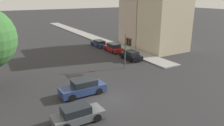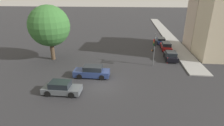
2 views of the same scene
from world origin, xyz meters
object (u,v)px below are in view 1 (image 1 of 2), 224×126
(crossing_car_0, at_px, (77,114))
(parked_car_1, at_px, (113,48))
(fire_hydrant, at_px, (133,60))
(traffic_signal, at_px, (127,45))
(crossing_car_1, at_px, (83,88))
(parked_car_0, at_px, (131,55))
(parked_car_2, at_px, (99,43))

(crossing_car_0, xyz_separation_m, parked_car_1, (14.40, 18.51, 0.04))
(parked_car_1, height_order, fire_hydrant, parked_car_1)
(traffic_signal, distance_m, crossing_car_1, 9.90)
(parked_car_0, distance_m, fire_hydrant, 1.95)
(crossing_car_0, relative_size, fire_hydrant, 4.62)
(parked_car_1, bearing_deg, crossing_car_1, 140.75)
(crossing_car_1, xyz_separation_m, parked_car_0, (11.76, 8.14, -0.07))
(fire_hydrant, bearing_deg, traffic_signal, -142.51)
(traffic_signal, xyz_separation_m, parked_car_0, (3.33, 3.69, -2.75))
(parked_car_2, relative_size, fire_hydrant, 5.14)
(parked_car_1, xyz_separation_m, fire_hydrant, (-1.02, -7.60, -0.23))
(parked_car_0, relative_size, fire_hydrant, 4.50)
(parked_car_0, bearing_deg, parked_car_2, 1.31)
(fire_hydrant, bearing_deg, parked_car_1, 82.36)
(crossing_car_1, distance_m, fire_hydrant, 12.67)
(crossing_car_0, distance_m, parked_car_0, 19.02)
(parked_car_0, bearing_deg, fire_hydrant, 156.16)
(crossing_car_1, bearing_deg, parked_car_0, -146.30)
(traffic_signal, bearing_deg, crossing_car_1, 31.18)
(fire_hydrant, bearing_deg, parked_car_2, 86.56)
(parked_car_0, bearing_deg, crossing_car_0, 132.84)
(crossing_car_1, height_order, parked_car_2, crossing_car_1)
(traffic_signal, height_order, crossing_car_0, traffic_signal)
(traffic_signal, bearing_deg, parked_car_1, -107.01)
(parked_car_0, xyz_separation_m, parked_car_1, (0.20, 5.84, 0.03))
(crossing_car_1, xyz_separation_m, parked_car_2, (11.72, 19.27, -0.14))
(traffic_signal, xyz_separation_m, crossing_car_0, (-10.86, -8.98, -2.75))
(parked_car_0, bearing_deg, crossing_car_1, 125.77)
(traffic_signal, xyz_separation_m, fire_hydrant, (2.52, 1.93, -2.94))
(parked_car_2, bearing_deg, crossing_car_0, 150.98)
(fire_hydrant, bearing_deg, crossing_car_1, -149.76)
(traffic_signal, relative_size, parked_car_1, 1.08)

